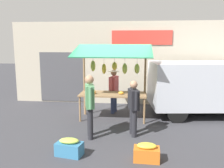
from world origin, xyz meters
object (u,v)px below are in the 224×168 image
shopper_in_striped_shirt (90,102)px  produce_crate_near (147,153)px  market_stall (113,74)px  shopper_with_shopping_bag (133,105)px  parked_van (210,84)px  produce_crate_side (69,147)px  vendor_with_sunhat (114,88)px

shopper_in_striped_shirt → produce_crate_near: (-1.48, 1.16, -0.81)m
market_stall → shopper_with_shopping_bag: (-0.72, 1.44, -0.66)m
market_stall → shopper_with_shopping_bag: bearing=116.7°
parked_van → produce_crate_side: (4.03, 3.62, -0.93)m
shopper_in_striped_shirt → produce_crate_side: shopper_in_striped_shirt is taller
vendor_with_sunhat → parked_van: parked_van is taller
shopper_with_shopping_bag → produce_crate_side: bearing=118.5°
vendor_with_sunhat → shopper_in_striped_shirt: bearing=3.7°
market_stall → vendor_with_sunhat: (0.04, -0.70, -0.61)m
produce_crate_near → produce_crate_side: 1.75m
shopper_with_shopping_bag → shopper_in_striped_shirt: bearing=88.1°
produce_crate_near → shopper_with_shopping_bag: bearing=-77.1°
shopper_with_shopping_bag → produce_crate_side: shopper_with_shopping_bag is taller
parked_van → produce_crate_near: (2.28, 3.68, -0.93)m
market_stall → produce_crate_near: market_stall is taller
vendor_with_sunhat → shopper_in_striped_shirt: size_ratio=0.93×
shopper_with_shopping_bag → parked_van: 3.45m
parked_van → produce_crate_side: bearing=34.9°
parked_van → produce_crate_near: parked_van is taller
shopper_in_striped_shirt → produce_crate_side: (0.26, 1.10, -0.81)m
shopper_with_shopping_bag → parked_van: parked_van is taller
vendor_with_sunhat → shopper_in_striped_shirt: (0.39, 2.43, 0.07)m
parked_van → produce_crate_side: 5.50m
market_stall → shopper_with_shopping_bag: size_ratio=1.62×
market_stall → parked_van: size_ratio=0.54×
shopper_in_striped_shirt → produce_crate_side: bearing=151.4°
produce_crate_side → vendor_with_sunhat: bearing=-100.5°
shopper_in_striped_shirt → parked_van: 4.53m
produce_crate_near → produce_crate_side: produce_crate_side is taller
shopper_with_shopping_bag → produce_crate_side: (1.42, 1.38, -0.69)m
market_stall → parked_van: market_stall is taller
parked_van → shopper_in_striped_shirt: bearing=26.8°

